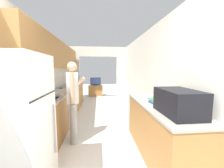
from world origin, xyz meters
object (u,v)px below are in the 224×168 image
(range_oven, at_px, (60,108))
(book_stack, at_px, (158,101))
(person, at_px, (73,100))
(knife, at_px, (62,88))
(television, at_px, (95,81))
(tv_cabinet, at_px, (96,91))
(refrigerator, at_px, (12,128))
(suitcase, at_px, (178,102))

(range_oven, height_order, book_stack, range_oven)
(person, relative_size, knife, 4.83)
(range_oven, height_order, television, range_oven)
(book_stack, xyz_separation_m, tv_cabinet, (-1.17, 5.29, -0.64))
(refrigerator, distance_m, television, 5.91)
(refrigerator, relative_size, suitcase, 2.50)
(person, distance_m, book_stack, 1.61)
(range_oven, distance_m, suitcase, 2.94)
(knife, bearing_deg, television, 97.80)
(person, xyz_separation_m, book_stack, (1.51, -0.55, 0.07))
(tv_cabinet, xyz_separation_m, knife, (-0.94, -3.24, 0.61))
(knife, bearing_deg, tv_cabinet, 98.01)
(range_oven, xyz_separation_m, knife, (-0.09, 0.57, 0.45))
(knife, bearing_deg, person, -43.74)
(book_stack, bearing_deg, knife, 135.81)
(tv_cabinet, bearing_deg, refrigerator, -97.68)
(tv_cabinet, bearing_deg, television, -90.00)
(range_oven, bearing_deg, television, 77.22)
(refrigerator, height_order, suitcase, refrigerator)
(book_stack, height_order, television, television)
(person, distance_m, television, 4.71)
(suitcase, distance_m, book_stack, 0.56)
(knife, bearing_deg, book_stack, -19.93)
(person, distance_m, suitcase, 1.89)
(person, relative_size, tv_cabinet, 2.14)
(tv_cabinet, height_order, knife, knife)
(person, distance_m, tv_cabinet, 4.78)
(range_oven, relative_size, book_stack, 3.31)
(person, distance_m, knife, 1.62)
(book_stack, relative_size, television, 0.57)
(refrigerator, bearing_deg, tv_cabinet, 82.32)
(person, bearing_deg, tv_cabinet, -9.44)
(suitcase, bearing_deg, knife, 129.31)
(range_oven, distance_m, tv_cabinet, 3.90)
(suitcase, xyz_separation_m, television, (-1.18, 5.79, -0.27))
(range_oven, distance_m, person, 1.14)
(suitcase, distance_m, knife, 3.36)
(range_oven, relative_size, person, 0.64)
(book_stack, distance_m, tv_cabinet, 5.46)
(book_stack, xyz_separation_m, knife, (-2.11, 2.05, -0.03))
(refrigerator, distance_m, range_oven, 2.12)
(suitcase, distance_m, tv_cabinet, 6.00)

